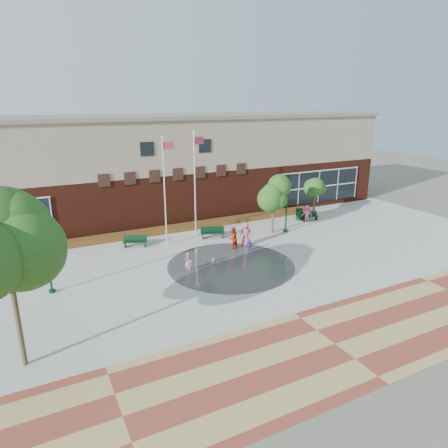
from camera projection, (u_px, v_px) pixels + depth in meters
name	position (u px, v px, depth m)	size (l,w,h in m)	color
ground	(254.00, 283.00, 23.82)	(120.00, 120.00, 0.00)	#666056
plaza_concrete	(224.00, 260.00, 27.23)	(46.00, 18.00, 0.01)	#A8A8A0
paver_band	(335.00, 344.00, 17.85)	(46.00, 6.00, 0.01)	brown
splash_pad	(231.00, 265.00, 26.37)	(8.40, 8.40, 0.01)	#383A3D
library_building	(159.00, 165.00, 37.33)	(44.40, 10.40, 9.20)	#491A0F
flower_bed	(183.00, 230.00, 33.70)	(26.00, 1.20, 0.40)	maroon
flagpole_left	(165.00, 186.00, 28.83)	(0.95, 0.16, 8.11)	white
flagpole_right	(195.00, 179.00, 30.91)	(1.00, 0.33, 8.28)	white
lamp_left	(47.00, 253.00, 21.95)	(0.41, 0.41, 3.88)	black
lamp_right	(287.00, 200.00, 32.34)	(0.46, 0.46, 4.33)	black
bench_left	(135.00, 244.00, 29.60)	(1.78, 1.15, 0.87)	black
bench_mid	(213.00, 235.00, 31.47)	(1.92, 1.14, 0.94)	black
bench_right	(310.00, 218.00, 36.18)	(1.62, 0.70, 0.79)	black
trash_can	(299.00, 214.00, 36.22)	(0.64, 0.64, 1.05)	black
tree_big_left	(3.00, 237.00, 14.81)	(4.88, 4.88, 7.80)	#423325
tree_mid	(274.00, 192.00, 31.92)	(2.77, 2.77, 4.67)	#423325
tree_small_right	(315.00, 187.00, 36.70)	(2.28, 2.28, 3.90)	#423325
water_jet_a	(189.00, 272.00, 25.32)	(0.38, 0.38, 0.74)	white
water_jet_b	(213.00, 265.00, 26.49)	(0.18, 0.18, 0.40)	white
child_splash	(188.00, 262.00, 25.33)	(0.46, 0.30, 1.26)	#D44982
adult_red	(233.00, 238.00, 29.06)	(0.81, 0.63, 1.67)	#B81B0A
adult_pink	(246.00, 234.00, 29.66)	(0.91, 0.59, 1.86)	#C84C68
child_blue	(250.00, 245.00, 28.74)	(0.52, 0.22, 0.90)	#2C32C1
person_bench	(307.00, 214.00, 35.53)	(1.00, 0.58, 1.55)	#D95596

